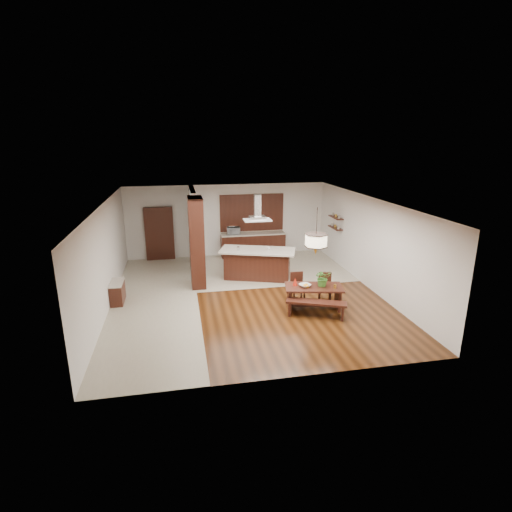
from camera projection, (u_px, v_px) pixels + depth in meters
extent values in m
plane|color=#341A09|center=(246.00, 295.00, 12.32)|extent=(9.00, 9.00, 0.00)
cube|color=white|center=(246.00, 202.00, 11.49)|extent=(8.00, 9.00, 0.04)
cube|color=silver|center=(227.00, 221.00, 16.13)|extent=(8.00, 0.04, 2.90)
cube|color=silver|center=(286.00, 312.00, 7.67)|extent=(8.00, 0.04, 2.90)
cube|color=silver|center=(105.00, 258.00, 11.16)|extent=(0.04, 9.00, 2.90)
cube|color=silver|center=(370.00, 244.00, 12.64)|extent=(0.04, 9.00, 2.90)
cube|color=#B7AF98|center=(155.00, 302.00, 11.80)|extent=(2.50, 9.00, 0.01)
cube|color=#B7AF98|center=(268.00, 268.00, 14.90)|extent=(5.50, 4.00, 0.01)
cube|color=#432010|center=(246.00, 202.00, 11.49)|extent=(8.00, 9.00, 0.02)
cube|color=black|center=(197.00, 242.00, 12.77)|extent=(0.45, 1.00, 2.90)
cube|color=silver|center=(194.00, 228.00, 14.74)|extent=(0.18, 2.40, 2.90)
cube|color=black|center=(118.00, 292.00, 11.71)|extent=(0.37, 0.88, 0.63)
cube|color=black|center=(159.00, 234.00, 15.65)|extent=(1.10, 0.20, 2.10)
cube|color=black|center=(253.00, 245.00, 16.32)|extent=(2.60, 0.60, 0.90)
cube|color=beige|center=(253.00, 234.00, 16.19)|extent=(2.60, 0.62, 0.05)
cube|color=brown|center=(252.00, 213.00, 16.19)|extent=(2.60, 0.08, 1.50)
cube|color=black|center=(335.00, 228.00, 15.08)|extent=(0.26, 0.90, 0.04)
cube|color=black|center=(336.00, 217.00, 14.96)|extent=(0.26, 0.90, 0.04)
cube|color=black|center=(314.00, 287.00, 11.21)|extent=(1.72, 1.10, 0.05)
cube|color=black|center=(289.00, 298.00, 11.31)|extent=(0.20, 0.64, 0.61)
cube|color=black|center=(338.00, 298.00, 11.30)|extent=(0.20, 0.64, 0.61)
imported|color=#3B7727|center=(323.00, 278.00, 11.15)|extent=(0.47, 0.42, 0.50)
imported|color=beige|center=(305.00, 285.00, 11.16)|extent=(0.39, 0.39, 0.08)
cone|color=#A81A0C|center=(295.00, 282.00, 11.25)|extent=(0.16, 0.16, 0.22)
cylinder|color=gold|center=(335.00, 286.00, 11.05)|extent=(0.09, 0.09, 0.11)
cube|color=black|center=(257.00, 265.00, 13.68)|extent=(2.33, 1.49, 0.98)
cube|color=beige|center=(258.00, 250.00, 13.48)|extent=(2.73, 1.86, 0.05)
imported|color=silver|center=(268.00, 248.00, 13.49)|extent=(0.15, 0.15, 0.09)
imported|color=silver|center=(233.00, 231.00, 16.00)|extent=(0.53, 0.37, 0.28)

